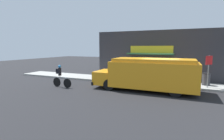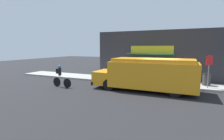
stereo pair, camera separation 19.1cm
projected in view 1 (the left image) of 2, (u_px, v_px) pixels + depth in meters
The scene contains 7 objects.
ground_plane at pixel (160, 87), 12.81m from camera, with size 70.00×70.00×0.00m, color #232326.
sidewalk at pixel (162, 83), 13.85m from camera, with size 28.00×2.31×0.15m.
storefront at pixel (165, 56), 14.91m from camera, with size 12.59×1.11×4.37m.
school_bus at pixel (148, 74), 11.69m from camera, with size 6.88×2.75×2.16m.
cyclist at pixel (61, 76), 12.73m from camera, with size 1.67×0.21×1.63m.
stop_sign_post at pixel (209, 66), 11.91m from camera, with size 0.45×0.45×2.23m.
trash_bin at pixel (206, 79), 12.78m from camera, with size 0.55×0.55×0.88m.
Camera 1 is at (1.76, -12.91, 2.90)m, focal length 28.00 mm.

